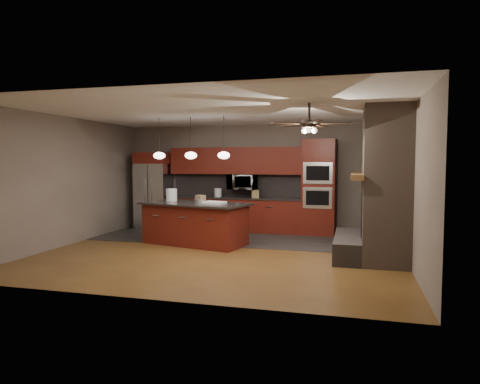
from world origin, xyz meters
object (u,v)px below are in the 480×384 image
(white_bucket, at_px, (171,195))
(cardboard_box, at_px, (200,198))
(kitchen_island, at_px, (195,223))
(paint_tray, at_px, (215,202))
(refrigerator, at_px, (154,191))
(counter_bucket, at_px, (218,193))
(microwave, at_px, (242,182))
(paint_can, at_px, (198,201))
(oven_tower, at_px, (319,187))
(counter_box, at_px, (255,194))

(white_bucket, bearing_deg, cardboard_box, 2.09)
(kitchen_island, relative_size, paint_tray, 5.70)
(kitchen_island, xyz_separation_m, cardboard_box, (-0.00, 0.37, 0.53))
(kitchen_island, bearing_deg, refrigerator, 149.12)
(counter_bucket, bearing_deg, cardboard_box, -86.81)
(kitchen_island, bearing_deg, microwave, 87.80)
(paint_can, bearing_deg, oven_tower, 40.78)
(oven_tower, xyz_separation_m, paint_tray, (-2.07, -1.98, -0.25))
(kitchen_island, relative_size, paint_can, 16.01)
(paint_can, bearing_deg, microwave, 78.66)
(white_bucket, height_order, counter_box, white_bucket)
(refrigerator, xyz_separation_m, counter_box, (2.84, 0.03, -0.04))
(kitchen_island, bearing_deg, cardboard_box, 103.98)
(oven_tower, distance_m, kitchen_island, 3.28)
(paint_can, bearing_deg, counter_box, 68.59)
(paint_tray, distance_m, counter_bucket, 2.07)
(white_bucket, relative_size, counter_bucket, 1.26)
(microwave, bearing_deg, white_bucket, -127.62)
(white_bucket, height_order, paint_tray, white_bucket)
(white_bucket, distance_m, cardboard_box, 0.71)
(refrigerator, distance_m, white_bucket, 1.93)
(kitchen_island, height_order, counter_bucket, counter_bucket)
(white_bucket, bearing_deg, microwave, 52.38)
(refrigerator, height_order, cardboard_box, refrigerator)
(counter_box, bearing_deg, counter_bucket, 156.40)
(oven_tower, distance_m, counter_bucket, 2.63)
(counter_bucket, bearing_deg, paint_can, -83.78)
(microwave, bearing_deg, counter_box, -15.17)
(oven_tower, bearing_deg, microwave, 178.34)
(counter_box, bearing_deg, paint_tray, -124.14)
(counter_bucket, bearing_deg, oven_tower, -0.16)
(kitchen_island, xyz_separation_m, paint_can, (0.14, -0.13, 0.51))
(refrigerator, bearing_deg, paint_can, -44.38)
(refrigerator, distance_m, paint_tray, 3.05)
(oven_tower, height_order, microwave, oven_tower)
(refrigerator, distance_m, counter_box, 2.84)
(refrigerator, height_order, kitchen_island, refrigerator)
(oven_tower, bearing_deg, counter_bucket, 179.84)
(paint_tray, distance_m, counter_box, 1.99)
(microwave, relative_size, counter_box, 3.69)
(counter_bucket, bearing_deg, counter_box, -2.80)
(microwave, distance_m, paint_tray, 2.07)
(kitchen_island, distance_m, paint_tray, 0.67)
(paint_can, distance_m, counter_box, 2.18)
(oven_tower, height_order, paint_can, oven_tower)
(kitchen_island, distance_m, cardboard_box, 0.65)
(counter_box, bearing_deg, microwave, 144.03)
(white_bucket, bearing_deg, refrigerator, 128.25)
(kitchen_island, xyz_separation_m, counter_box, (0.93, 1.90, 0.53))
(refrigerator, bearing_deg, kitchen_island, -44.42)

